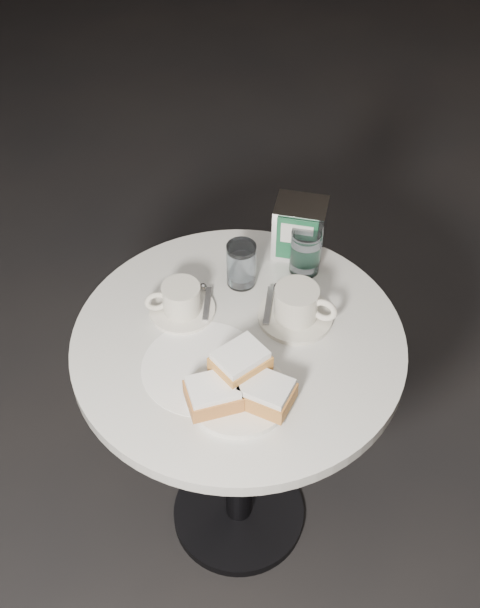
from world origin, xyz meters
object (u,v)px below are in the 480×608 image
(coffee_cup_left, at_px, (181,301))
(coffee_cup_right, at_px, (297,306))
(beignet_plate, at_px, (239,387))
(napkin_dispenser, at_px, (300,228))
(water_glass_left, at_px, (241,265))
(water_glass_right, at_px, (305,252))
(cafe_table, at_px, (238,396))

(coffee_cup_left, xyz_separation_m, coffee_cup_right, (0.25, 0.02, 0.00))
(beignet_plate, distance_m, napkin_dispenser, 0.45)
(beignet_plate, relative_size, water_glass_left, 2.15)
(water_glass_left, bearing_deg, water_glass_right, 25.50)
(cafe_table, relative_size, coffee_cup_right, 3.89)
(coffee_cup_right, bearing_deg, coffee_cup_left, -162.14)
(water_glass_left, bearing_deg, cafe_table, -82.23)
(napkin_dispenser, bearing_deg, cafe_table, -104.53)
(beignet_plate, bearing_deg, water_glass_left, 99.14)
(coffee_cup_left, distance_m, water_glass_left, 0.16)
(coffee_cup_left, bearing_deg, water_glass_right, 14.32)
(coffee_cup_right, bearing_deg, water_glass_left, 158.94)
(coffee_cup_right, height_order, water_glass_right, water_glass_right)
(coffee_cup_right, relative_size, water_glass_left, 1.80)
(water_glass_left, xyz_separation_m, water_glass_right, (0.13, 0.06, 0.00))
(coffee_cup_right, distance_m, water_glass_right, 0.15)
(cafe_table, xyz_separation_m, coffee_cup_left, (-0.13, 0.06, 0.23))
(water_glass_left, relative_size, napkin_dispenser, 0.79)
(water_glass_right, bearing_deg, beignet_plate, -102.09)
(water_glass_left, height_order, napkin_dispenser, napkin_dispenser)
(water_glass_left, xyz_separation_m, napkin_dispenser, (0.11, 0.13, 0.02))
(coffee_cup_right, bearing_deg, water_glass_right, 102.65)
(cafe_table, relative_size, beignet_plate, 3.26)
(cafe_table, xyz_separation_m, beignet_plate, (0.03, -0.15, 0.23))
(beignet_plate, relative_size, coffee_cup_right, 1.19)
(water_glass_right, bearing_deg, napkin_dispenser, 108.17)
(coffee_cup_left, height_order, water_glass_right, water_glass_right)
(coffee_cup_left, bearing_deg, napkin_dispenser, 25.42)
(coffee_cup_left, height_order, coffee_cup_right, coffee_cup_right)
(water_glass_right, bearing_deg, coffee_cup_left, -144.28)
(coffee_cup_left, height_order, napkin_dispenser, napkin_dispenser)
(coffee_cup_left, relative_size, coffee_cup_right, 0.96)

